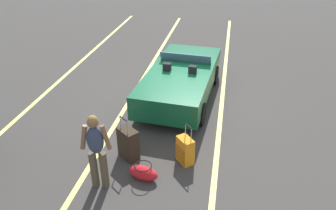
{
  "coord_description": "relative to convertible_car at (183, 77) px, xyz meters",
  "views": [
    {
      "loc": [
        -8.61,
        -1.25,
        4.69
      ],
      "look_at": [
        -1.8,
        0.05,
        0.75
      ],
      "focal_mm": 35.01,
      "sensor_mm": 36.0,
      "label": 1
    }
  ],
  "objects": [
    {
      "name": "suitcase_large_black",
      "position": [
        -3.22,
        0.72,
        -0.22
      ],
      "size": [
        0.52,
        0.55,
        1.07
      ],
      "rotation": [
        0.0,
        0.0,
        5.62
      ],
      "color": "#2D2319",
      "rests_on": "ground_plane"
    },
    {
      "name": "traveler_person",
      "position": [
        -4.2,
        1.02,
        0.34
      ],
      "size": [
        0.27,
        0.61,
        1.65
      ],
      "rotation": [
        0.0,
        0.0,
        0.17
      ],
      "color": "#4C3F2D",
      "rests_on": "ground_plane"
    },
    {
      "name": "convertible_car",
      "position": [
        0.0,
        0.0,
        0.0
      ],
      "size": [
        4.26,
        2.07,
        1.24
      ],
      "rotation": [
        0.0,
        0.0,
        -0.08
      ],
      "color": "#0F4C2D",
      "rests_on": "ground_plane"
    },
    {
      "name": "ground_plane",
      "position": [
        -0.21,
        0.02,
        -0.59
      ],
      "size": [
        80.0,
        80.0,
        0.0
      ],
      "primitive_type": "plane",
      "color": "#383533"
    },
    {
      "name": "lot_line_far",
      "position": [
        -0.21,
        4.18,
        -0.59
      ],
      "size": [
        18.0,
        0.12,
        0.01
      ],
      "primitive_type": "cube",
      "color": "#EAE066",
      "rests_on": "ground_plane"
    },
    {
      "name": "lot_line_mid",
      "position": [
        -0.21,
        1.48,
        -0.59
      ],
      "size": [
        18.0,
        0.12,
        0.01
      ],
      "primitive_type": "cube",
      "color": "#EAE066",
      "rests_on": "ground_plane"
    },
    {
      "name": "suitcase_medium_bright",
      "position": [
        -3.15,
        -0.53,
        -0.28
      ],
      "size": [
        0.46,
        0.44,
        0.93
      ],
      "rotation": [
        0.0,
        0.0,
        2.28
      ],
      "color": "orange",
      "rests_on": "ground_plane"
    },
    {
      "name": "duffel_bag",
      "position": [
        -3.84,
        0.23,
        -0.43
      ],
      "size": [
        0.44,
        0.69,
        0.34
      ],
      "rotation": [
        0.0,
        0.0,
        4.51
      ],
      "color": "red",
      "rests_on": "ground_plane"
    },
    {
      "name": "lot_line_near",
      "position": [
        -0.21,
        -1.22,
        -0.59
      ],
      "size": [
        18.0,
        0.12,
        0.01
      ],
      "primitive_type": "cube",
      "color": "#EAE066",
      "rests_on": "ground_plane"
    }
  ]
}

